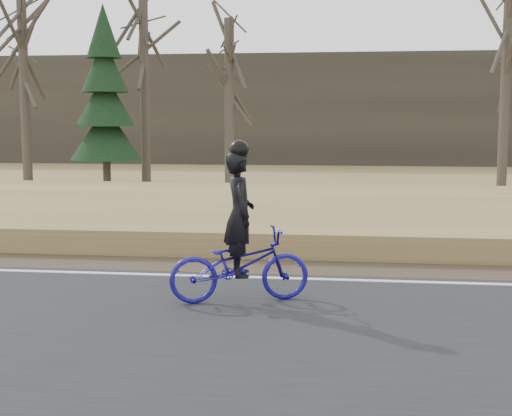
# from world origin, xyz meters

# --- Properties ---
(ground) EXTENTS (120.00, 120.00, 0.00)m
(ground) POSITION_xyz_m (0.00, 0.00, 0.00)
(ground) COLOR #9B7F4F
(ground) RESTS_ON ground
(road) EXTENTS (120.00, 6.00, 0.06)m
(road) POSITION_xyz_m (0.00, -2.50, 0.03)
(road) COLOR black
(road) RESTS_ON ground
(edge_line) EXTENTS (120.00, 0.12, 0.01)m
(edge_line) POSITION_xyz_m (0.00, 0.20, 0.07)
(edge_line) COLOR silver
(edge_line) RESTS_ON road
(shoulder) EXTENTS (120.00, 1.60, 0.04)m
(shoulder) POSITION_xyz_m (0.00, 1.20, 0.02)
(shoulder) COLOR #473A2B
(shoulder) RESTS_ON ground
(embankment) EXTENTS (120.00, 5.00, 0.44)m
(embankment) POSITION_xyz_m (0.00, 4.20, 0.22)
(embankment) COLOR #9B7F4F
(embankment) RESTS_ON ground
(ballast) EXTENTS (120.00, 3.00, 0.45)m
(ballast) POSITION_xyz_m (0.00, 8.00, 0.23)
(ballast) COLOR slate
(ballast) RESTS_ON ground
(railroad) EXTENTS (120.00, 2.40, 0.29)m
(railroad) POSITION_xyz_m (0.00, 8.00, 0.53)
(railroad) COLOR black
(railroad) RESTS_ON ballast
(treeline_backdrop) EXTENTS (120.00, 4.00, 6.00)m
(treeline_backdrop) POSITION_xyz_m (0.00, 30.00, 3.00)
(treeline_backdrop) COLOR #383328
(treeline_backdrop) RESTS_ON ground
(cyclist) EXTENTS (1.97, 1.20, 2.15)m
(cyclist) POSITION_xyz_m (-0.68, -1.23, 0.73)
(cyclist) COLOR navy
(cyclist) RESTS_ON road
(bare_tree_far_left) EXTENTS (0.36, 0.36, 8.61)m
(bare_tree_far_left) POSITION_xyz_m (-11.32, 15.31, 4.30)
(bare_tree_far_left) COLOR #494035
(bare_tree_far_left) RESTS_ON ground
(bare_tree_left) EXTENTS (0.36, 0.36, 8.28)m
(bare_tree_left) POSITION_xyz_m (-7.13, 16.84, 4.14)
(bare_tree_left) COLOR #494035
(bare_tree_left) RESTS_ON ground
(bare_tree_near_left) EXTENTS (0.36, 0.36, 6.00)m
(bare_tree_near_left) POSITION_xyz_m (-3.47, 14.87, 3.00)
(bare_tree_near_left) COLOR #494035
(bare_tree_near_left) RESTS_ON ground
(bare_tree_center) EXTENTS (0.36, 0.36, 8.54)m
(bare_tree_center) POSITION_xyz_m (6.46, 17.02, 4.27)
(bare_tree_center) COLOR #494035
(bare_tree_center) RESTS_ON ground
(conifer) EXTENTS (2.60, 2.60, 6.61)m
(conifer) POSITION_xyz_m (-8.05, 14.85, 3.13)
(conifer) COLOR #494035
(conifer) RESTS_ON ground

